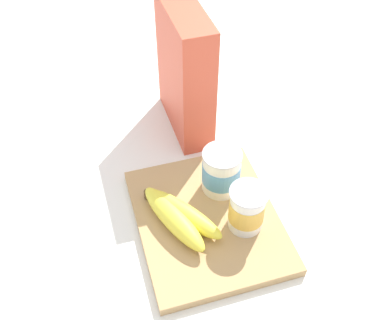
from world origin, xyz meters
TOP-DOWN VIEW (x-y plane):
  - ground_plane at (0.00, 0.00)m, footprint 2.40×2.40m
  - cutting_board at (0.00, 0.00)m, footprint 0.30×0.25m
  - cereal_box at (-0.28, 0.04)m, footprint 0.20×0.07m
  - yogurt_cup_front at (-0.06, 0.05)m, footprint 0.07×0.07m
  - yogurt_cup_back at (0.03, 0.06)m, footprint 0.07×0.07m
  - banana_bunch at (-0.00, -0.05)m, footprint 0.18×0.13m

SIDE VIEW (x-z plane):
  - ground_plane at x=0.00m, z-range 0.00..0.00m
  - cutting_board at x=0.00m, z-range 0.00..0.02m
  - banana_bunch at x=0.00m, z-range 0.02..0.06m
  - yogurt_cup_back at x=0.03m, z-range 0.02..0.11m
  - yogurt_cup_front at x=-0.06m, z-range 0.02..0.11m
  - cereal_box at x=-0.28m, z-range 0.00..0.27m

